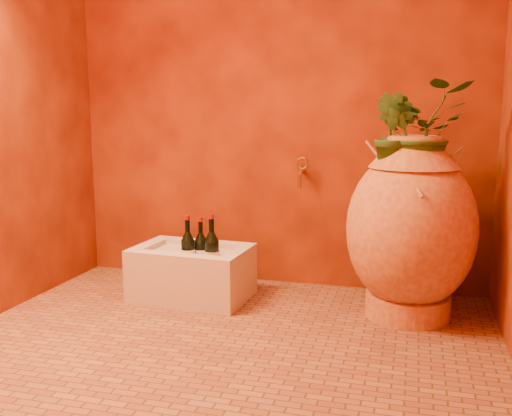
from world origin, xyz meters
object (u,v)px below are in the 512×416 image
(stone_basin, at_px, (192,274))
(wine_bottle_c, at_px, (201,252))
(wine_bottle_b, at_px, (212,254))
(wine_bottle_a, at_px, (188,252))
(wall_tap, at_px, (302,171))
(amphora, at_px, (411,229))

(stone_basin, relative_size, wine_bottle_c, 2.16)
(wine_bottle_b, bearing_deg, wine_bottle_a, 167.12)
(wine_bottle_c, relative_size, wall_tap, 1.77)
(wine_bottle_a, bearing_deg, stone_basin, 84.67)
(wine_bottle_b, distance_m, wine_bottle_c, 0.13)
(wine_bottle_a, distance_m, wine_bottle_b, 0.16)
(wine_bottle_a, bearing_deg, wine_bottle_b, -12.88)
(amphora, height_order, wine_bottle_a, amphora)
(stone_basin, distance_m, wine_bottle_c, 0.14)
(wine_bottle_b, height_order, wine_bottle_c, wine_bottle_b)
(stone_basin, xyz_separation_m, wine_bottle_b, (0.15, -0.08, 0.14))
(amphora, relative_size, wine_bottle_c, 3.06)
(wine_bottle_c, bearing_deg, wall_tap, 34.76)
(stone_basin, bearing_deg, wine_bottle_c, 3.00)
(amphora, bearing_deg, wine_bottle_c, -179.11)
(wine_bottle_c, xyz_separation_m, wall_tap, (0.50, 0.35, 0.43))
(wine_bottle_a, height_order, wine_bottle_b, wine_bottle_b)
(stone_basin, relative_size, wall_tap, 3.82)
(wine_bottle_c, bearing_deg, stone_basin, -177.00)
(wine_bottle_a, height_order, wine_bottle_c, wine_bottle_a)
(wine_bottle_b, relative_size, wine_bottle_c, 1.12)
(amphora, height_order, stone_basin, amphora)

